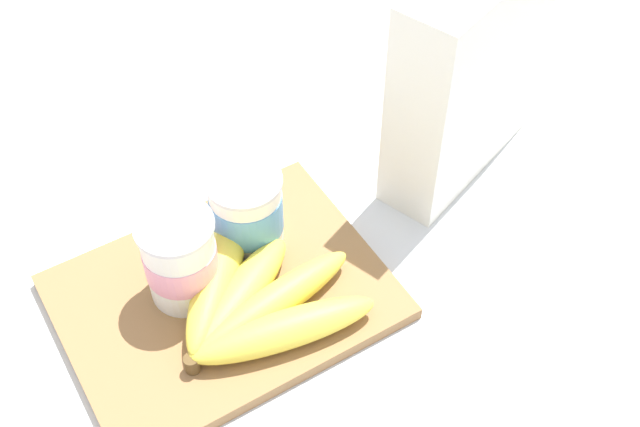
# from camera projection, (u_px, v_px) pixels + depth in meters

# --- Properties ---
(ground_plane) EXTENTS (2.40, 2.40, 0.00)m
(ground_plane) POSITION_uv_depth(u_px,v_px,m) (225.00, 301.00, 0.78)
(ground_plane) COLOR silver
(cutting_board) EXTENTS (0.30, 0.23, 0.01)m
(cutting_board) POSITION_uv_depth(u_px,v_px,m) (224.00, 297.00, 0.78)
(cutting_board) COLOR olive
(cutting_board) RESTS_ON ground_plane
(cereal_box) EXTENTS (0.22, 0.13, 0.24)m
(cereal_box) POSITION_uv_depth(u_px,v_px,m) (469.00, 75.00, 0.82)
(cereal_box) COLOR white
(cereal_box) RESTS_ON ground_plane
(yogurt_cup_front) EXTENTS (0.07, 0.07, 0.10)m
(yogurt_cup_front) POSITION_uv_depth(u_px,v_px,m) (181.00, 258.00, 0.74)
(yogurt_cup_front) COLOR white
(yogurt_cup_front) RESTS_ON cutting_board
(yogurt_cup_back) EXTENTS (0.07, 0.07, 0.08)m
(yogurt_cup_back) POSITION_uv_depth(u_px,v_px,m) (246.00, 210.00, 0.79)
(yogurt_cup_back) COLOR white
(yogurt_cup_back) RESTS_ON cutting_board
(banana_bunch) EXTENTS (0.20, 0.20, 0.04)m
(banana_bunch) POSITION_uv_depth(u_px,v_px,m) (250.00, 300.00, 0.74)
(banana_bunch) COLOR yellow
(banana_bunch) RESTS_ON cutting_board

